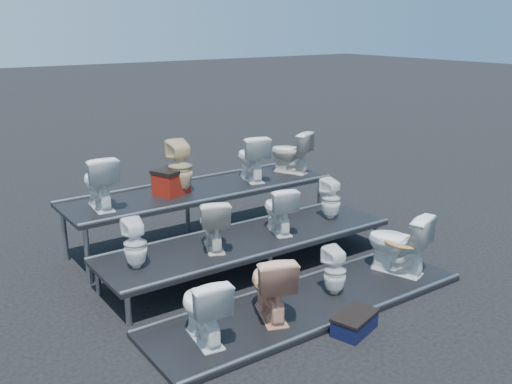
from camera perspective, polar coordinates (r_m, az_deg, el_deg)
ground at (r=8.01m, az=-0.67°, el=-7.77°), size 80.00×80.00×0.00m
tier_front at (r=7.07m, az=5.38°, el=-11.09°), size 4.20×1.20×0.06m
tier_mid at (r=7.92m, az=-0.68°, el=-6.25°), size 4.20×1.20×0.46m
tier_back at (r=8.88m, az=-5.41°, el=-2.35°), size 4.20×1.20×0.86m
toilet_0 at (r=6.13m, az=-5.29°, el=-11.43°), size 0.52×0.79×0.75m
toilet_1 at (r=6.55m, az=1.47°, el=-9.22°), size 0.69×0.88×0.79m
toilet_2 at (r=7.16m, az=7.91°, el=-7.81°), size 0.29×0.30×0.61m
toilet_3 at (r=7.88m, az=14.01°, el=-4.93°), size 0.71×0.93×0.84m
toilet_4 at (r=6.99m, az=-11.99°, el=-5.09°), size 0.30×0.30×0.61m
toilet_5 at (r=7.43m, az=-4.31°, el=-3.13°), size 0.61×0.77×0.69m
toilet_6 at (r=7.99m, az=2.28°, el=-1.70°), size 0.54×0.74×0.67m
toilet_7 at (r=8.61m, az=7.51°, el=-0.67°), size 0.30×0.30×0.62m
toilet_8 at (r=8.03m, az=-15.43°, el=1.01°), size 0.48×0.76×0.74m
toilet_9 at (r=8.49m, az=-7.59°, el=2.51°), size 0.38×0.39×0.80m
toilet_10 at (r=9.13m, az=-0.47°, el=3.48°), size 0.58×0.81×0.74m
toilet_11 at (r=9.60m, az=3.47°, el=4.01°), size 0.64×0.80×0.71m
red_crate at (r=8.51m, az=-8.48°, el=0.88°), size 0.56×0.51×0.33m
step_stool at (r=6.59m, az=9.82°, el=-12.87°), size 0.60×0.46×0.19m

